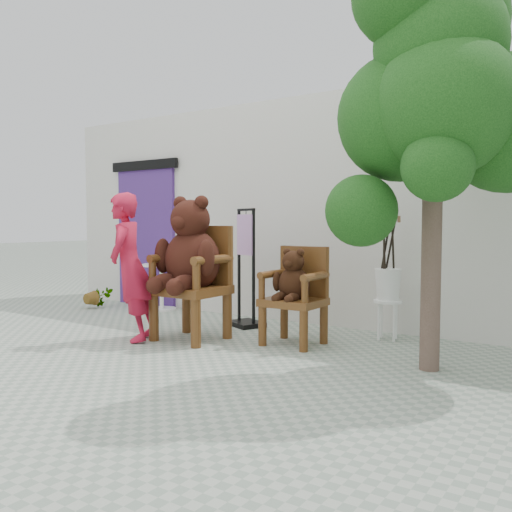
# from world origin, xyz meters

# --- Properties ---
(ground_plane) EXTENTS (60.00, 60.00, 0.00)m
(ground_plane) POSITION_xyz_m (0.00, 0.00, 0.00)
(ground_plane) COLOR #989F8F
(ground_plane) RESTS_ON ground
(back_wall) EXTENTS (9.00, 1.00, 3.00)m
(back_wall) POSITION_xyz_m (0.00, 3.10, 1.50)
(back_wall) COLOR silver
(back_wall) RESTS_ON ground
(doorway) EXTENTS (1.40, 0.11, 2.33)m
(doorway) POSITION_xyz_m (-3.00, 2.58, 1.16)
(doorway) COLOR #482674
(doorway) RESTS_ON ground
(chair_big) EXTENTS (0.80, 0.86, 1.64)m
(chair_big) POSITION_xyz_m (-0.68, 0.99, 0.92)
(chair_big) COLOR #4A2910
(chair_big) RESTS_ON ground
(chair_small) EXTENTS (0.61, 0.57, 1.07)m
(chair_small) POSITION_xyz_m (0.42, 1.45, 0.64)
(chair_small) COLOR #4A2910
(chair_small) RESTS_ON ground
(person) EXTENTS (0.63, 0.72, 1.66)m
(person) POSITION_xyz_m (-1.20, 0.56, 0.83)
(person) COLOR #B81633
(person) RESTS_ON ground
(cafe_table) EXTENTS (0.60, 0.60, 0.70)m
(cafe_table) POSITION_xyz_m (-2.44, 2.33, 0.44)
(cafe_table) COLOR white
(cafe_table) RESTS_ON ground
(display_stand) EXTENTS (0.55, 0.50, 1.51)m
(display_stand) POSITION_xyz_m (-0.62, 1.98, 0.58)
(display_stand) COLOR black
(display_stand) RESTS_ON ground
(stool_bucket) EXTENTS (0.32, 0.32, 1.45)m
(stool_bucket) POSITION_xyz_m (1.18, 2.22, 0.64)
(stool_bucket) COLOR white
(stool_bucket) RESTS_ON ground
(tree) EXTENTS (1.94, 2.02, 3.67)m
(tree) POSITION_xyz_m (2.10, 1.13, 2.47)
(tree) COLOR #4A362C
(tree) RESTS_ON ground
(potted_plant) EXTENTS (0.37, 0.33, 0.39)m
(potted_plant) POSITION_xyz_m (-3.40, 1.90, 0.20)
(potted_plant) COLOR #0F360E
(potted_plant) RESTS_ON ground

